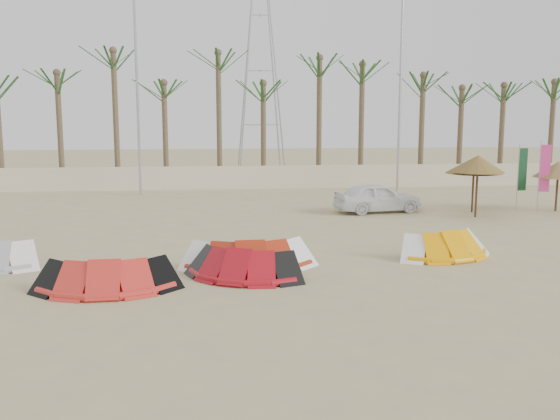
{
  "coord_description": "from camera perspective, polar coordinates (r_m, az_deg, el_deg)",
  "views": [
    {
      "loc": [
        -2.02,
        -13.47,
        4.43
      ],
      "look_at": [
        0.0,
        6.0,
        1.3
      ],
      "focal_mm": 40.0,
      "sensor_mm": 36.0,
      "label": 1
    }
  ],
  "objects": [
    {
      "name": "kite_red_left",
      "position": [
        16.34,
        -15.41,
        -5.45
      ],
      "size": [
        3.53,
        1.64,
        0.9
      ],
      "color": "red",
      "rests_on": "ground"
    },
    {
      "name": "parasol_right",
      "position": [
        30.2,
        24.1,
        3.41
      ],
      "size": [
        2.16,
        2.16,
        2.21
      ],
      "color": "#4C331E",
      "rests_on": "ground"
    },
    {
      "name": "flag_pink",
      "position": [
        29.5,
        22.93,
        3.38
      ],
      "size": [
        0.44,
        0.18,
        3.14
      ],
      "color": "#A5A8AD",
      "rests_on": "ground"
    },
    {
      "name": "kite_red_mid",
      "position": [
        16.89,
        -3.51,
        -4.67
      ],
      "size": [
        3.61,
        2.58,
        0.9
      ],
      "color": "#A20D18",
      "rests_on": "ground"
    },
    {
      "name": "car",
      "position": [
        27.75,
        8.91,
        1.15
      ],
      "size": [
        4.02,
        2.15,
        1.3
      ],
      "primitive_type": "imported",
      "rotation": [
        0.0,
        0.0,
        1.74
      ],
      "color": "white",
      "rests_on": "ground"
    },
    {
      "name": "pylon",
      "position": [
        41.81,
        -1.75,
        3.0
      ],
      "size": [
        3.0,
        3.0,
        14.0
      ],
      "primitive_type": null,
      "color": "#A5A8AD",
      "rests_on": "ground"
    },
    {
      "name": "parasol_left",
      "position": [
        28.51,
        17.32,
        3.92
      ],
      "size": [
        2.46,
        2.46,
        2.42
      ],
      "color": "#4C331E",
      "rests_on": "ground"
    },
    {
      "name": "kite_red_right",
      "position": [
        18.04,
        -2.91,
        -3.77
      ],
      "size": [
        3.74,
        1.65,
        0.9
      ],
      "color": "#A02810",
      "rests_on": "ground"
    },
    {
      "name": "kite_orange",
      "position": [
        19.83,
        14.7,
        -2.89
      ],
      "size": [
        3.37,
        2.26,
        0.9
      ],
      "color": "#F79E02",
      "rests_on": "ground"
    },
    {
      "name": "palm_line",
      "position": [
        37.12,
        -1.81,
        12.19
      ],
      "size": [
        52.0,
        4.0,
        7.7
      ],
      "color": "brown",
      "rests_on": "ground"
    },
    {
      "name": "ground",
      "position": [
        14.32,
        2.51,
        -8.94
      ],
      "size": [
        120.0,
        120.0,
        0.0
      ],
      "primitive_type": "plane",
      "color": "tan",
      "rests_on": "ground"
    },
    {
      "name": "boundary_wall",
      "position": [
        35.72,
        -2.65,
        3.0
      ],
      "size": [
        60.0,
        0.3,
        1.3
      ],
      "primitive_type": "cube",
      "color": "beige",
      "rests_on": "ground"
    },
    {
      "name": "flag_green",
      "position": [
        30.01,
        21.23,
        3.32
      ],
      "size": [
        0.45,
        0.06,
        2.93
      ],
      "color": "#A5A8AD",
      "rests_on": "ground"
    },
    {
      "name": "lamp_b",
      "position": [
        33.72,
        -12.88,
        11.13
      ],
      "size": [
        1.25,
        0.14,
        11.0
      ],
      "color": "#A5A8AD",
      "rests_on": "ground"
    },
    {
      "name": "lamp_c",
      "position": [
        34.97,
        11.0,
        11.11
      ],
      "size": [
        1.25,
        0.14,
        11.0
      ],
      "color": "#A5A8AD",
      "rests_on": "ground"
    },
    {
      "name": "parasol_mid",
      "position": [
        27.16,
        17.64,
        4.05
      ],
      "size": [
        2.2,
        2.2,
        2.61
      ],
      "color": "#4C331E",
      "rests_on": "ground"
    }
  ]
}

